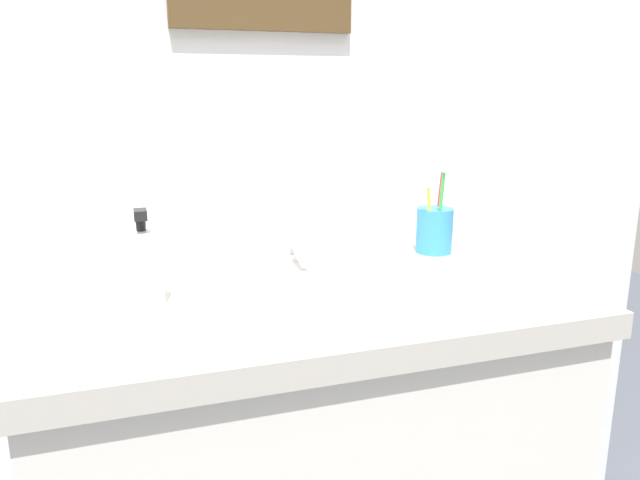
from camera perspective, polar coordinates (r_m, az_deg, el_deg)
The scene contains 9 objects.
tiled_wall_back at distance 1.37m, azimuth -5.55°, elevation 13.46°, with size 2.16×0.04×2.40m, color silver.
sink_basin at distance 1.11m, azimuth 0.49°, elevation -6.86°, with size 0.47×0.47×0.12m.
faucet at distance 1.29m, azimuth -2.62°, elevation -0.17°, with size 0.02×0.16×0.10m.
toothbrush_cup at distance 1.38m, azimuth 10.72°, elevation 0.89°, with size 0.08×0.08×0.10m, color #338CCC.
toothbrush_red at distance 1.40m, azimuth 11.19°, elevation 3.75°, with size 0.04×0.03×0.20m.
toothbrush_blue at distance 1.40m, azimuth 11.33°, elevation 3.76°, with size 0.03×0.03×0.20m.
toothbrush_yellow at distance 1.33m, azimuth 10.26°, elevation 2.85°, with size 0.05×0.04×0.18m.
toothbrush_green at distance 1.33m, azimuth 11.33°, elevation 3.54°, with size 0.02×0.05×0.21m.
soap_dispenser at distance 1.04m, azimuth -16.25°, elevation -2.56°, with size 0.06×0.06×0.17m.
Camera 1 is at (-0.30, -1.01, 1.21)m, focal length 33.97 mm.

